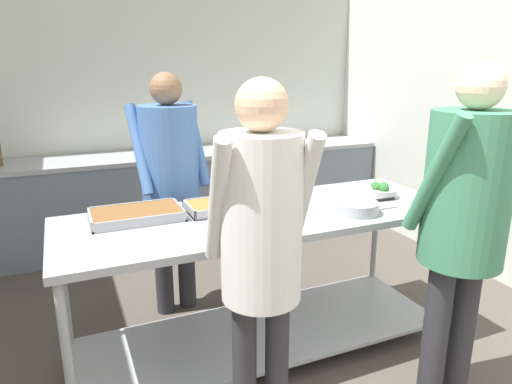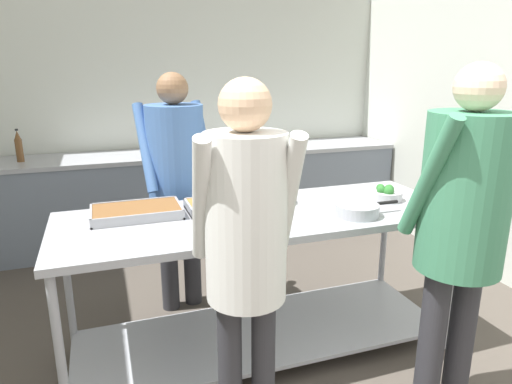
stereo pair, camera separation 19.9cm
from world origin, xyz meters
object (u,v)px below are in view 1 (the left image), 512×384
Objects in this scene: sauce_pan at (357,207)px; guest_serving_right at (465,208)px; serving_tray_roast at (137,215)px; plate_stack at (272,198)px; cook_behind_counter at (170,171)px; serving_tray_vegetables at (220,206)px; broccoli_bowl at (380,191)px; guest_serving_left at (261,236)px.

guest_serving_right is at bearing -70.10° from sauce_pan.
plate_stack reaches higher than serving_tray_roast.
sauce_pan is 1.27m from cook_behind_counter.
guest_serving_right is (0.91, -0.92, 0.14)m from serving_tray_vegetables.
serving_tray_vegetables is 0.60m from cook_behind_counter.
sauce_pan is at bearing -46.67° from plate_stack.
broccoli_bowl reaches higher than serving_tray_vegetables.
broccoli_bowl is 0.12× the size of cook_behind_counter.
serving_tray_roast is 1.24m from sauce_pan.
cook_behind_counter is at bearing 132.98° from sauce_pan.
sauce_pan is 0.23× the size of guest_serving_left.
serving_tray_vegetables is 0.79m from sauce_pan.
guest_serving_left is at bearing -149.77° from broccoli_bowl.
guest_serving_left reaches higher than serving_tray_vegetables.
broccoli_bowl is at bearing -8.01° from serving_tray_vegetables.
sauce_pan is at bearing -147.37° from broccoli_bowl.
guest_serving_right is (1.38, -0.96, 0.14)m from serving_tray_roast.
serving_tray_vegetables is at bearing 153.31° from sauce_pan.
serving_tray_roast is 2.39× the size of broccoli_bowl.
sauce_pan is 0.93m from guest_serving_left.
cook_behind_counter reaches higher than serving_tray_roast.
serving_tray_roast is 1.69m from guest_serving_right.
guest_serving_left is (-1.13, -0.66, 0.11)m from broccoli_bowl.
guest_serving_left reaches higher than sauce_pan.
cook_behind_counter reaches higher than serving_tray_vegetables.
cook_behind_counter reaches higher than broccoli_bowl.
serving_tray_roast is at bearing 173.01° from broccoli_bowl.
guest_serving_right is at bearing -59.19° from plate_stack.
serving_tray_roast and serving_tray_vegetables have the same top height.
serving_tray_vegetables is 0.35m from plate_stack.
sauce_pan is at bearing -26.69° from serving_tray_vegetables.
guest_serving_left reaches higher than plate_stack.
guest_serving_left is at bearing -87.49° from cook_behind_counter.
sauce_pan reaches higher than plate_stack.
cook_behind_counter is at bearing 132.73° from plate_stack.
cook_behind_counter is (-0.86, 0.93, 0.09)m from sauce_pan.
cook_behind_counter reaches higher than plate_stack.
serving_tray_roast is 1.95× the size of plate_stack.
serving_tray_roast is 1.31× the size of serving_tray_vegetables.
plate_stack is at bearing -47.27° from cook_behind_counter.
serving_tray_roast is 0.29× the size of cook_behind_counter.
guest_serving_right reaches higher than plate_stack.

